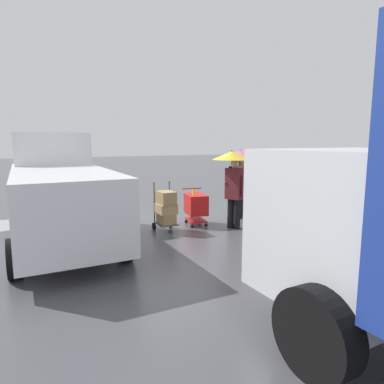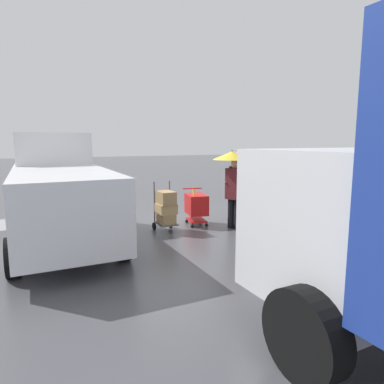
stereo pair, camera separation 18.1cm
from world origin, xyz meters
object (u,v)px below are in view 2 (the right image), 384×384
at_px(shopping_cart_vendor, 196,205).
at_px(pedestrian_black_side, 241,168).
at_px(hand_dolly_boxes, 166,208).
at_px(cargo_van_parked_right, 60,193).
at_px(pedestrian_pink_side, 233,171).

height_order(shopping_cart_vendor, pedestrian_black_side, pedestrian_black_side).
xyz_separation_m(shopping_cart_vendor, hand_dolly_boxes, (1.04, 0.31, 0.07)).
height_order(cargo_van_parked_right, pedestrian_black_side, cargo_van_parked_right).
bearing_deg(shopping_cart_vendor, pedestrian_pink_side, 134.60).
bearing_deg(pedestrian_black_side, hand_dolly_boxes, 10.22).
height_order(shopping_cart_vendor, pedestrian_pink_side, pedestrian_pink_side).
distance_m(cargo_van_parked_right, pedestrian_pink_side, 4.41).
xyz_separation_m(cargo_van_parked_right, hand_dolly_boxes, (-2.58, 0.13, -0.54)).
distance_m(hand_dolly_boxes, pedestrian_pink_side, 2.06).
bearing_deg(pedestrian_pink_side, shopping_cart_vendor, -45.40).
relative_size(shopping_cart_vendor, pedestrian_black_side, 0.49).
xyz_separation_m(shopping_cart_vendor, pedestrian_pink_side, (-0.74, 0.75, 1.02)).
relative_size(shopping_cart_vendor, hand_dolly_boxes, 0.79).
relative_size(cargo_van_parked_right, pedestrian_pink_side, 2.50).
xyz_separation_m(hand_dolly_boxes, pedestrian_black_side, (-2.64, -0.48, 0.93)).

